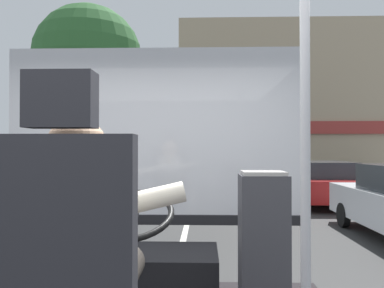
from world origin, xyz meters
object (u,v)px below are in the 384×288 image
fare_box (263,261)px  steering_console (137,277)px  bus_driver (83,244)px  handrail_pole (305,163)px  parked_car_red (321,182)px

fare_box → steering_console: bearing=146.6°
bus_driver → fare_box: (0.78, 0.69, -0.25)m
bus_driver → steering_console: size_ratio=0.70×
handrail_pole → parked_car_red: handrail_pole is taller
steering_console → parked_car_red: bearing=67.6°
steering_console → handrail_pole: bearing=-46.2°
bus_driver → steering_console: 1.31m
bus_driver → handrail_pole: handrail_pole is taller
bus_driver → steering_console: (0.00, 1.21, -0.51)m
bus_driver → parked_car_red: (4.17, 11.31, -0.68)m
bus_driver → handrail_pole: size_ratio=0.37×
parked_car_red → steering_console: bearing=-112.4°
handrail_pole → parked_car_red: bearing=73.5°
fare_box → parked_car_red: (3.39, 10.61, -0.43)m
fare_box → parked_car_red: fare_box is taller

